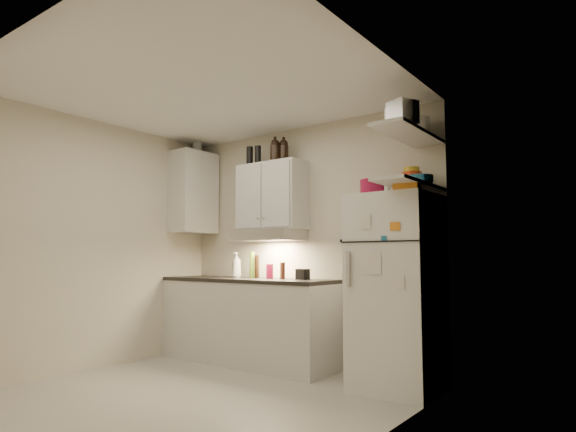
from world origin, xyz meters
The scene contains 36 objects.
floor centered at (0.00, 0.00, -0.01)m, with size 3.20×3.00×0.02m, color #B3AEA5.
ceiling centered at (0.00, 0.00, 2.61)m, with size 3.20×3.00×0.02m, color white.
back_wall centered at (0.00, 1.51, 1.30)m, with size 3.20×0.02×2.60m, color beige.
left_wall centered at (-1.61, 0.00, 1.30)m, with size 0.02×3.00×2.60m, color beige.
right_wall centered at (1.61, 0.00, 1.30)m, with size 0.02×3.00×2.60m, color beige.
base_cabinet centered at (-0.55, 1.20, 0.44)m, with size 2.10×0.60×0.88m, color silver.
countertop centered at (-0.55, 1.20, 0.90)m, with size 2.10×0.62×0.04m, color black.
upper_cabinet centered at (-0.30, 1.33, 1.83)m, with size 0.80×0.33×0.75m, color silver.
side_cabinet centered at (-1.44, 1.20, 1.95)m, with size 0.33×0.55×1.00m, color silver.
range_hood centered at (-0.30, 1.27, 1.39)m, with size 0.76×0.46×0.12m, color silver.
fridge centered at (1.25, 1.16, 0.85)m, with size 0.70×0.68×1.70m, color silver.
shelf_hi centered at (1.45, 1.02, 2.20)m, with size 0.30×0.95×0.03m, color silver.
shelf_lo centered at (1.45, 1.02, 1.76)m, with size 0.30×0.95×0.03m, color silver.
knife_strip centered at (0.70, 1.49, 1.32)m, with size 0.42×0.02×0.03m, color black.
dutch_oven centered at (1.08, 1.09, 1.77)m, with size 0.25×0.25×0.15m, color maroon.
book_stack centered at (1.47, 0.92, 1.74)m, with size 0.20×0.24×0.08m, color orange.
spice_jar centered at (1.24, 1.03, 1.74)m, with size 0.05×0.05×0.09m, color silver.
stock_pot centered at (1.38, 1.33, 2.31)m, with size 0.28×0.28×0.20m, color silver.
tin_a centered at (1.43, 0.88, 2.31)m, with size 0.18×0.16×0.18m, color #AAAAAD.
tin_b centered at (1.51, 0.77, 2.31)m, with size 0.19×0.19×0.19m, color #AAAAAD.
bowl_teal centered at (1.40, 1.31, 1.82)m, with size 0.23×0.23×0.09m, color #1A6593.
bowl_orange centered at (1.35, 1.32, 1.89)m, with size 0.18×0.18×0.05m, color red.
bowl_yellow centered at (1.35, 1.32, 1.94)m, with size 0.14×0.14×0.05m, color gold.
plates centered at (1.53, 1.04, 1.80)m, with size 0.23×0.23×0.06m, color #1A6593.
growler_a centered at (-0.20, 1.26, 2.33)m, with size 0.11×0.11×0.26m, color black, non-canonical shape.
growler_b centered at (-0.12, 1.32, 2.33)m, with size 0.11×0.11×0.25m, color black, non-canonical shape.
thermos_a centered at (-0.45, 1.26, 2.30)m, with size 0.07×0.07×0.21m, color black.
thermos_b centered at (-0.59, 1.28, 2.31)m, with size 0.08×0.08×0.22m, color black.
side_jar centered at (-1.49, 1.29, 2.53)m, with size 0.11×0.11×0.15m, color silver.
soap_bottle centered at (-0.76, 1.26, 1.08)m, with size 0.12×0.12×0.32m, color silver.
pepper_mill centered at (-0.09, 1.26, 1.01)m, with size 0.06×0.06×0.18m, color #5D2C1C.
oil_bottle centered at (-0.55, 1.30, 1.07)m, with size 0.06×0.06×0.29m, color #476218.
vinegar_bottle centered at (-0.48, 1.30, 1.05)m, with size 0.05×0.05×0.26m, color black.
clear_bottle centered at (-0.32, 1.30, 1.00)m, with size 0.05×0.05×0.16m, color silver.
red_jar centered at (-0.26, 1.25, 1.00)m, with size 0.08×0.08×0.16m, color maroon.
caddy centered at (0.14, 1.29, 0.98)m, with size 0.13×0.09×0.11m, color black.
Camera 1 is at (3.03, -2.82, 1.14)m, focal length 30.00 mm.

